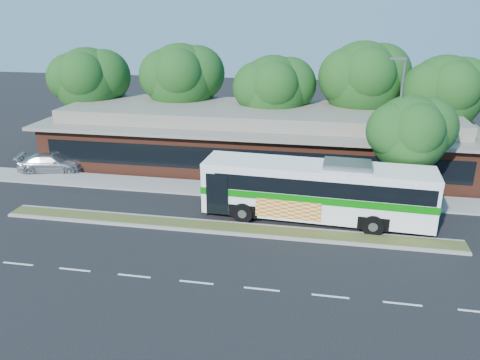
{
  "coord_description": "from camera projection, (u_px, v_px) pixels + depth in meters",
  "views": [
    {
      "loc": [
        5.29,
        -22.64,
        11.75
      ],
      "look_at": [
        0.49,
        3.27,
        2.0
      ],
      "focal_mm": 35.0,
      "sensor_mm": 36.0,
      "label": 1
    }
  ],
  "objects": [
    {
      "name": "parking_lot",
      "position": [
        33.0,
        161.0,
        38.16
      ],
      "size": [
        14.0,
        12.0,
        0.01
      ],
      "primitive_type": "cube",
      "color": "black",
      "rests_on": "ground"
    },
    {
      "name": "plaza_building",
      "position": [
        256.0,
        136.0,
        37.1
      ],
      "size": [
        33.2,
        11.2,
        4.45
      ],
      "color": "#59291C",
      "rests_on": "ground"
    },
    {
      "name": "sedan",
      "position": [
        52.0,
        163.0,
        35.35
      ],
      "size": [
        5.2,
        3.07,
        1.41
      ],
      "primitive_type": "imported",
      "rotation": [
        0.0,
        0.0,
        1.81
      ],
      "color": "#A4A8AB",
      "rests_on": "ground"
    },
    {
      "name": "tree_bg_a",
      "position": [
        93.0,
        80.0,
        40.28
      ],
      "size": [
        6.47,
        5.8,
        8.63
      ],
      "color": "black",
      "rests_on": "ground"
    },
    {
      "name": "tree_bg_e",
      "position": [
        449.0,
        92.0,
        35.37
      ],
      "size": [
        6.47,
        5.8,
        8.5
      ],
      "color": "black",
      "rests_on": "ground"
    },
    {
      "name": "sidewalk",
      "position": [
        241.0,
        191.0,
        31.74
      ],
      "size": [
        44.0,
        2.6,
        0.12
      ],
      "primitive_type": "cube",
      "color": "gray",
      "rests_on": "ground"
    },
    {
      "name": "lamp_post",
      "position": [
        397.0,
        129.0,
        28.06
      ],
      "size": [
        0.93,
        0.18,
        9.07
      ],
      "color": "slate",
      "rests_on": "ground"
    },
    {
      "name": "tree_bg_c",
      "position": [
        278.0,
        89.0,
        37.64
      ],
      "size": [
        6.24,
        5.6,
        8.26
      ],
      "color": "black",
      "rests_on": "ground"
    },
    {
      "name": "ground",
      "position": [
        221.0,
        233.0,
        25.86
      ],
      "size": [
        120.0,
        120.0,
        0.0
      ],
      "primitive_type": "plane",
      "color": "black",
      "rests_on": "ground"
    },
    {
      "name": "median_strip",
      "position": [
        223.0,
        227.0,
        26.39
      ],
      "size": [
        26.0,
        1.1,
        0.15
      ],
      "primitive_type": "cube",
      "color": "#434A1F",
      "rests_on": "ground"
    },
    {
      "name": "sidewalk_tree",
      "position": [
        415.0,
        132.0,
        28.24
      ],
      "size": [
        5.19,
        4.65,
        6.9
      ],
      "color": "black",
      "rests_on": "ground"
    },
    {
      "name": "tree_bg_d",
      "position": [
        368.0,
        79.0,
        37.09
      ],
      "size": [
        6.91,
        6.2,
        9.37
      ],
      "color": "black",
      "rests_on": "ground"
    },
    {
      "name": "tree_bg_b",
      "position": [
        186.0,
        78.0,
        39.74
      ],
      "size": [
        6.69,
        6.0,
        9.0
      ],
      "color": "black",
      "rests_on": "ground"
    },
    {
      "name": "transit_bus",
      "position": [
        317.0,
        187.0,
        26.86
      ],
      "size": [
        13.25,
        3.57,
        3.68
      ],
      "rotation": [
        0.0,
        0.0,
        -0.05
      ],
      "color": "white",
      "rests_on": "ground"
    }
  ]
}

